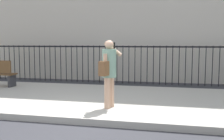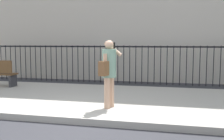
{
  "view_description": "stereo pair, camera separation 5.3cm",
  "coord_description": "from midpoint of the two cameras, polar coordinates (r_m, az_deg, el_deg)",
  "views": [
    {
      "loc": [
        1.87,
        -5.14,
        1.73
      ],
      "look_at": [
        0.42,
        1.36,
        1.04
      ],
      "focal_mm": 42.8,
      "sensor_mm": 36.0,
      "label": 1
    },
    {
      "loc": [
        1.92,
        -5.13,
        1.73
      ],
      "look_at": [
        0.42,
        1.36,
        1.04
      ],
      "focal_mm": 42.8,
      "sensor_mm": 36.0,
      "label": 2
    }
  ],
  "objects": [
    {
      "name": "sidewalk",
      "position": [
        7.75,
        -1.41,
        -6.39
      ],
      "size": [
        28.0,
        4.4,
        0.15
      ],
      "primitive_type": "cube",
      "color": "#B2ADA3",
      "rests_on": "ground"
    },
    {
      "name": "ground_plane",
      "position": [
        5.74,
        -7.02,
        -11.64
      ],
      "size": [
        60.0,
        60.0,
        0.0
      ],
      "primitive_type": "plane",
      "color": "#333338"
    },
    {
      "name": "pedestrian_on_phone",
      "position": [
        6.38,
        -0.48,
        0.21
      ],
      "size": [
        0.5,
        0.7,
        1.63
      ],
      "color": "tan",
      "rests_on": "sidewalk"
    },
    {
      "name": "iron_fence",
      "position": [
        11.22,
        3.31,
        2.29
      ],
      "size": [
        12.03,
        0.04,
        1.6
      ],
      "color": "black",
      "rests_on": "ground"
    }
  ]
}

